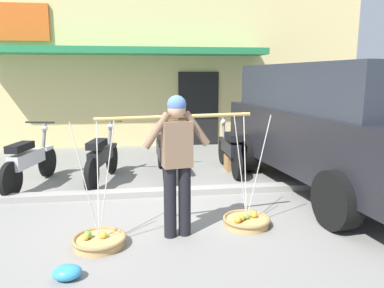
{
  "coord_description": "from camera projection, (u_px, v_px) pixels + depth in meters",
  "views": [
    {
      "loc": [
        -0.35,
        -5.05,
        1.92
      ],
      "look_at": [
        0.42,
        0.6,
        0.85
      ],
      "focal_mm": 34.55,
      "sensor_mm": 36.0,
      "label": 1
    }
  ],
  "objects": [
    {
      "name": "ground_plane",
      "position": [
        169.0,
        210.0,
        5.32
      ],
      "size": [
        90.0,
        90.0,
        0.0
      ],
      "primitive_type": "plane",
      "color": "gray"
    },
    {
      "name": "sidewalk_curb",
      "position": [
        165.0,
        192.0,
        5.99
      ],
      "size": [
        20.0,
        0.24,
        0.1
      ],
      "primitive_type": "cube",
      "color": "gray",
      "rests_on": "ground"
    },
    {
      "name": "fruit_vendor",
      "position": [
        177.0,
        157.0,
        4.31
      ],
      "size": [
        1.83,
        0.38,
        1.7
      ],
      "color": "black",
      "rests_on": "ground"
    },
    {
      "name": "fruit_basket_left_side",
      "position": [
        246.0,
        220.0,
        4.76
      ],
      "size": [
        0.61,
        0.61,
        1.45
      ],
      "color": "tan",
      "rests_on": "ground"
    },
    {
      "name": "fruit_basket_right_side",
      "position": [
        99.0,
        240.0,
        4.19
      ],
      "size": [
        0.61,
        0.61,
        1.45
      ],
      "color": "tan",
      "rests_on": "ground"
    },
    {
      "name": "motorcycle_nearest_shop",
      "position": [
        29.0,
        161.0,
        6.37
      ],
      "size": [
        0.6,
        1.79,
        1.09
      ],
      "color": "black",
      "rests_on": "ground"
    },
    {
      "name": "motorcycle_second_in_row",
      "position": [
        102.0,
        158.0,
        6.63
      ],
      "size": [
        0.57,
        1.8,
        1.09
      ],
      "color": "black",
      "rests_on": "ground"
    },
    {
      "name": "motorcycle_third_in_row",
      "position": [
        163.0,
        153.0,
        7.04
      ],
      "size": [
        0.54,
        1.82,
        1.09
      ],
      "color": "black",
      "rests_on": "ground"
    },
    {
      "name": "motorcycle_end_of_row",
      "position": [
        230.0,
        149.0,
        7.38
      ],
      "size": [
        0.54,
        1.82,
        1.09
      ],
      "color": "black",
      "rests_on": "ground"
    },
    {
      "name": "parked_truck",
      "position": [
        333.0,
        123.0,
        6.14
      ],
      "size": [
        2.57,
        4.98,
        2.1
      ],
      "color": "black",
      "rests_on": "ground"
    },
    {
      "name": "storefront_building",
      "position": [
        128.0,
        69.0,
        12.1
      ],
      "size": [
        13.0,
        6.0,
        4.2
      ],
      "color": "#DBC684",
      "rests_on": "ground"
    },
    {
      "name": "plastic_litter_bag",
      "position": [
        67.0,
        272.0,
        3.51
      ],
      "size": [
        0.28,
        0.22,
        0.14
      ],
      "primitive_type": "ellipsoid",
      "color": "#3393D1",
      "rests_on": "ground"
    },
    {
      "name": "wooden_crate",
      "position": [
        236.0,
        162.0,
        7.55
      ],
      "size": [
        0.44,
        0.36,
        0.32
      ],
      "primitive_type": "cube",
      "color": "olive",
      "rests_on": "ground"
    }
  ]
}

